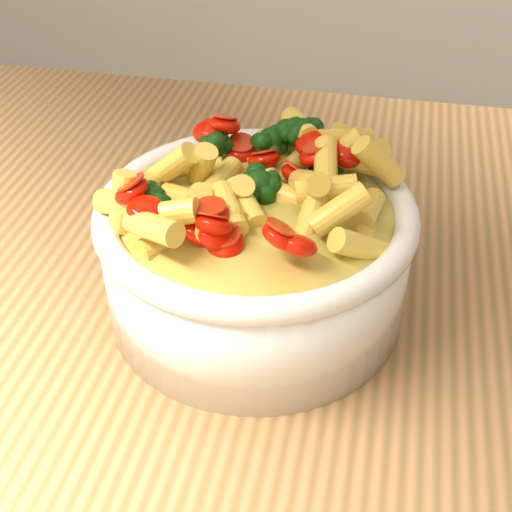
# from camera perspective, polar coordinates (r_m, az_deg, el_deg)

# --- Properties ---
(table) EXTENTS (1.20, 0.80, 0.90)m
(table) POSITION_cam_1_polar(r_m,az_deg,el_deg) (0.62, 4.63, -11.74)
(table) COLOR #B57E4D
(table) RESTS_ON ground
(serving_bowl) EXTENTS (0.23, 0.23, 0.10)m
(serving_bowl) POSITION_cam_1_polar(r_m,az_deg,el_deg) (0.52, 0.00, 0.11)
(serving_bowl) COLOR white
(serving_bowl) RESTS_ON table
(pasta_salad) EXTENTS (0.18, 0.18, 0.04)m
(pasta_salad) POSITION_cam_1_polar(r_m,az_deg,el_deg) (0.49, 0.00, 5.81)
(pasta_salad) COLOR #FBBD4F
(pasta_salad) RESTS_ON serving_bowl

